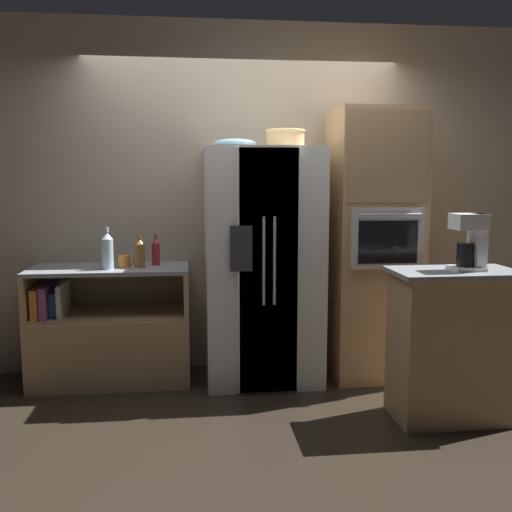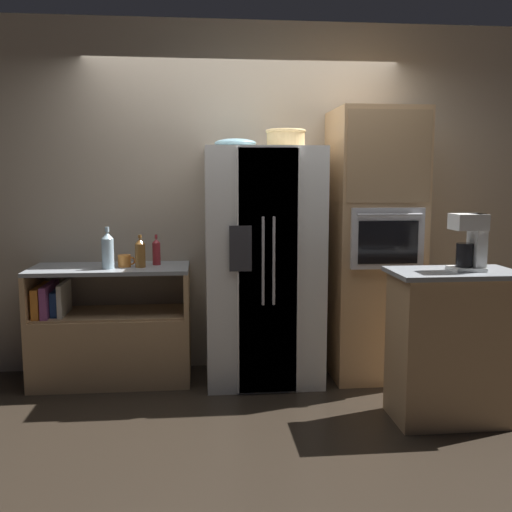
{
  "view_description": "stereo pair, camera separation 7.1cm",
  "coord_description": "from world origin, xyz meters",
  "px_view_note": "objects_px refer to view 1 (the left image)",
  "views": [
    {
      "loc": [
        -0.42,
        -4.25,
        1.55
      ],
      "look_at": [
        0.06,
        -0.04,
        0.98
      ],
      "focal_mm": 40.0,
      "sensor_mm": 36.0,
      "label": 1
    },
    {
      "loc": [
        -0.35,
        -4.26,
        1.55
      ],
      "look_at": [
        0.06,
        -0.04,
        0.98
      ],
      "focal_mm": 40.0,
      "sensor_mm": 36.0,
      "label": 2
    }
  ],
  "objects_px": {
    "wall_oven": "(372,245)",
    "refrigerator": "(263,266)",
    "wicker_basket": "(285,138)",
    "fruit_bowl": "(235,143)",
    "bottle_short": "(140,253)",
    "coffee_maker": "(471,239)",
    "bottle_wide": "(107,250)",
    "bottle_tall": "(156,252)",
    "mug": "(124,261)"
  },
  "relations": [
    {
      "from": "wall_oven",
      "to": "refrigerator",
      "type": "bearing_deg",
      "value": -178.29
    },
    {
      "from": "wicker_basket",
      "to": "fruit_bowl",
      "type": "distance_m",
      "value": 0.38
    },
    {
      "from": "bottle_short",
      "to": "coffee_maker",
      "type": "relative_size",
      "value": 0.69
    },
    {
      "from": "wicker_basket",
      "to": "bottle_wide",
      "type": "height_order",
      "value": "wicker_basket"
    },
    {
      "from": "bottle_tall",
      "to": "bottle_wide",
      "type": "bearing_deg",
      "value": -154.23
    },
    {
      "from": "wall_oven",
      "to": "coffee_maker",
      "type": "height_order",
      "value": "wall_oven"
    },
    {
      "from": "refrigerator",
      "to": "bottle_short",
      "type": "height_order",
      "value": "refrigerator"
    },
    {
      "from": "bottle_short",
      "to": "coffee_maker",
      "type": "xyz_separation_m",
      "value": [
        2.14,
        -0.92,
        0.17
      ]
    },
    {
      "from": "wicker_basket",
      "to": "fruit_bowl",
      "type": "height_order",
      "value": "wicker_basket"
    },
    {
      "from": "refrigerator",
      "to": "wicker_basket",
      "type": "distance_m",
      "value": 0.99
    },
    {
      "from": "bottle_wide",
      "to": "mug",
      "type": "distance_m",
      "value": 0.17
    },
    {
      "from": "fruit_bowl",
      "to": "mug",
      "type": "height_order",
      "value": "fruit_bowl"
    },
    {
      "from": "wall_oven",
      "to": "bottle_short",
      "type": "distance_m",
      "value": 1.8
    },
    {
      "from": "coffee_maker",
      "to": "bottle_tall",
      "type": "bearing_deg",
      "value": 152.92
    },
    {
      "from": "bottle_tall",
      "to": "coffee_maker",
      "type": "height_order",
      "value": "coffee_maker"
    },
    {
      "from": "bottle_short",
      "to": "mug",
      "type": "bearing_deg",
      "value": 164.79
    },
    {
      "from": "wall_oven",
      "to": "wicker_basket",
      "type": "bearing_deg",
      "value": 177.78
    },
    {
      "from": "refrigerator",
      "to": "coffee_maker",
      "type": "bearing_deg",
      "value": -36.37
    },
    {
      "from": "fruit_bowl",
      "to": "bottle_short",
      "type": "height_order",
      "value": "fruit_bowl"
    },
    {
      "from": "wicker_basket",
      "to": "coffee_maker",
      "type": "bearing_deg",
      "value": -42.47
    },
    {
      "from": "wall_oven",
      "to": "bottle_short",
      "type": "bearing_deg",
      "value": -179.95
    },
    {
      "from": "bottle_tall",
      "to": "bottle_wide",
      "type": "xyz_separation_m",
      "value": [
        -0.34,
        -0.17,
        0.03
      ]
    },
    {
      "from": "bottle_tall",
      "to": "mug",
      "type": "bearing_deg",
      "value": -159.58
    },
    {
      "from": "refrigerator",
      "to": "fruit_bowl",
      "type": "distance_m",
      "value": 0.96
    },
    {
      "from": "bottle_short",
      "to": "mug",
      "type": "relative_size",
      "value": 1.87
    },
    {
      "from": "refrigerator",
      "to": "coffee_maker",
      "type": "relative_size",
      "value": 5.0
    },
    {
      "from": "fruit_bowl",
      "to": "coffee_maker",
      "type": "height_order",
      "value": "fruit_bowl"
    },
    {
      "from": "refrigerator",
      "to": "wall_oven",
      "type": "xyz_separation_m",
      "value": [
        0.87,
        0.03,
        0.15
      ]
    },
    {
      "from": "wicker_basket",
      "to": "bottle_short",
      "type": "xyz_separation_m",
      "value": [
        -1.11,
        -0.03,
        -0.86
      ]
    },
    {
      "from": "refrigerator",
      "to": "bottle_tall",
      "type": "height_order",
      "value": "refrigerator"
    },
    {
      "from": "wall_oven",
      "to": "mug",
      "type": "height_order",
      "value": "wall_oven"
    },
    {
      "from": "bottle_wide",
      "to": "coffee_maker",
      "type": "relative_size",
      "value": 0.87
    },
    {
      "from": "bottle_wide",
      "to": "mug",
      "type": "height_order",
      "value": "bottle_wide"
    },
    {
      "from": "bottle_tall",
      "to": "bottle_short",
      "type": "bearing_deg",
      "value": -133.1
    },
    {
      "from": "bottle_short",
      "to": "bottle_wide",
      "type": "relative_size",
      "value": 0.79
    },
    {
      "from": "bottle_tall",
      "to": "mug",
      "type": "xyz_separation_m",
      "value": [
        -0.23,
        -0.09,
        -0.06
      ]
    },
    {
      "from": "wicker_basket",
      "to": "bottle_wide",
      "type": "distance_m",
      "value": 1.58
    },
    {
      "from": "bottle_tall",
      "to": "coffee_maker",
      "type": "xyz_separation_m",
      "value": [
        2.03,
        -1.04,
        0.18
      ]
    },
    {
      "from": "wall_oven",
      "to": "wicker_basket",
      "type": "xyz_separation_m",
      "value": [
        -0.7,
        0.03,
        0.82
      ]
    },
    {
      "from": "bottle_short",
      "to": "mug",
      "type": "xyz_separation_m",
      "value": [
        -0.12,
        0.03,
        -0.07
      ]
    },
    {
      "from": "bottle_wide",
      "to": "coffee_maker",
      "type": "distance_m",
      "value": 2.54
    },
    {
      "from": "refrigerator",
      "to": "bottle_tall",
      "type": "distance_m",
      "value": 0.84
    },
    {
      "from": "bottle_tall",
      "to": "refrigerator",
      "type": "bearing_deg",
      "value": -9.98
    },
    {
      "from": "mug",
      "to": "coffee_maker",
      "type": "bearing_deg",
      "value": -22.81
    },
    {
      "from": "wicker_basket",
      "to": "bottle_short",
      "type": "height_order",
      "value": "wicker_basket"
    },
    {
      "from": "refrigerator",
      "to": "mug",
      "type": "xyz_separation_m",
      "value": [
        -1.05,
        0.06,
        0.05
      ]
    },
    {
      "from": "bottle_tall",
      "to": "bottle_wide",
      "type": "distance_m",
      "value": 0.38
    },
    {
      "from": "bottle_wide",
      "to": "wicker_basket",
      "type": "bearing_deg",
      "value": 3.22
    },
    {
      "from": "bottle_wide",
      "to": "fruit_bowl",
      "type": "bearing_deg",
      "value": 6.33
    },
    {
      "from": "fruit_bowl",
      "to": "mug",
      "type": "distance_m",
      "value": 1.23
    }
  ]
}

